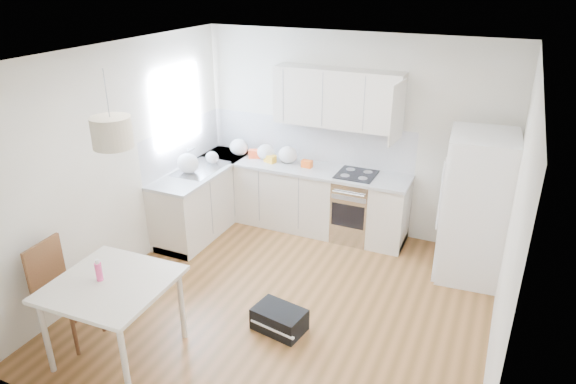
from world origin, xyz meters
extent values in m
plane|color=brown|center=(0.00, 0.00, 0.00)|extent=(4.20, 4.20, 0.00)
plane|color=white|center=(0.00, 0.00, 2.70)|extent=(4.20, 4.20, 0.00)
plane|color=beige|center=(0.00, 2.10, 1.35)|extent=(4.20, 0.00, 4.20)
plane|color=beige|center=(-2.10, 0.00, 1.35)|extent=(0.00, 4.20, 4.20)
plane|color=beige|center=(2.10, 0.00, 1.35)|extent=(0.00, 4.20, 4.20)
cube|color=#BFE0F9|center=(-2.09, 1.15, 1.75)|extent=(0.02, 1.00, 1.00)
cube|color=beige|center=(-0.60, 1.80, 0.44)|extent=(3.00, 0.60, 0.88)
cube|color=beige|center=(-1.80, 1.20, 0.44)|extent=(0.60, 1.80, 0.88)
cube|color=#A5A8AA|center=(-0.60, 1.80, 0.90)|extent=(3.02, 0.64, 0.04)
cube|color=#A5A8AA|center=(-1.80, 1.20, 0.90)|extent=(0.64, 1.82, 0.04)
cube|color=silver|center=(-0.60, 2.09, 1.21)|extent=(3.00, 0.01, 0.58)
cube|color=silver|center=(-2.09, 1.20, 1.21)|extent=(0.01, 1.80, 0.58)
cube|color=beige|center=(-0.15, 1.94, 1.88)|extent=(1.70, 0.32, 0.75)
cube|color=beige|center=(-1.13, -1.37, 0.79)|extent=(1.06, 1.06, 0.04)
cylinder|color=beige|center=(-1.55, -1.81, 0.39)|extent=(0.05, 0.05, 0.77)
cylinder|color=beige|center=(-0.69, -1.78, 0.39)|extent=(0.05, 0.05, 0.77)
cylinder|color=beige|center=(-1.58, -0.95, 0.39)|extent=(0.05, 0.05, 0.77)
cylinder|color=beige|center=(-0.72, -0.92, 0.39)|extent=(0.05, 0.05, 0.77)
cylinder|color=#E23E7B|center=(-1.24, -1.38, 0.92)|extent=(0.08, 0.08, 0.21)
cube|color=black|center=(0.11, -0.42, 0.12)|extent=(0.57, 0.42, 0.24)
cylinder|color=#C4B996|center=(-1.04, -1.18, 2.18)|extent=(0.38, 0.38, 0.26)
ellipsoid|color=white|center=(-1.59, 1.84, 1.04)|extent=(0.27, 0.23, 0.24)
ellipsoid|color=white|center=(-1.14, 1.82, 1.04)|extent=(0.26, 0.22, 0.23)
ellipsoid|color=white|center=(-0.81, 1.84, 1.04)|extent=(0.27, 0.23, 0.24)
ellipsoid|color=white|center=(-1.76, 1.40, 1.00)|extent=(0.19, 0.16, 0.17)
ellipsoid|color=white|center=(-1.86, 0.96, 1.05)|extent=(0.30, 0.25, 0.27)
cube|color=#D74F13|center=(-0.50, 1.79, 0.97)|extent=(0.15, 0.09, 0.10)
cube|color=gold|center=(-1.04, 1.76, 0.97)|extent=(0.18, 0.14, 0.11)
cube|color=#E2441C|center=(-1.33, 1.84, 0.98)|extent=(0.20, 0.16, 0.12)
camera|label=1|loc=(1.94, -4.29, 3.43)|focal=32.00mm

